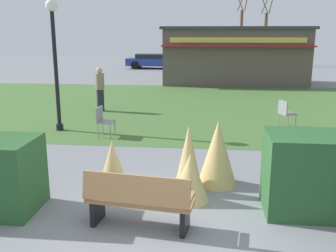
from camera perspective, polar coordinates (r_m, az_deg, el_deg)
The scene contains 16 objects.
ground_plane at distance 6.11m, azimuth -2.59°, elevation -16.28°, with size 80.00×80.00×0.00m, color slate.
lawn_patch at distance 16.21m, azimuth 2.98°, elevation 2.98°, with size 36.00×12.00×0.01m, color #446B33.
park_bench at distance 6.19m, azimuth -4.35°, elevation -10.86°, with size 1.75×0.74×0.95m.
hedge_right at distance 7.14m, azimuth 21.51°, elevation -6.57°, with size 1.86×1.10×1.38m, color #28562B.
ornamental_grass_behind_left at distance 7.88m, azimuth 7.29°, elevation -3.96°, with size 0.80×0.80×1.34m, color tan.
ornamental_grass_behind_right at distance 7.16m, azimuth 3.27°, elevation -7.54°, with size 0.72×0.72×0.91m, color tan.
ornamental_grass_behind_center at distance 7.48m, azimuth 3.03°, elevation -4.82°, with size 0.58×0.58×1.34m, color tan.
ornamental_grass_behind_far at distance 7.33m, azimuth -8.11°, elevation -6.30°, with size 0.68×0.68×1.11m, color tan.
lamppost_mid at distance 12.35m, azimuth -16.34°, elevation 10.72°, with size 0.36×0.36×3.95m.
food_kiosk at distance 23.40m, azimuth 9.75°, elevation 10.23°, with size 8.39×4.04×3.28m.
cafe_chair_west at distance 11.57m, azimuth -9.50°, elevation 1.02°, with size 0.49×0.49×0.89m.
cafe_chair_east at distance 13.02m, azimuth 16.87°, elevation 2.04°, with size 0.59×0.59×0.89m.
person_strolling at distance 15.25m, azimuth -9.96°, elevation 5.37°, with size 0.34×0.34×1.69m.
parked_car_west_slot at distance 32.32m, azimuth -2.31°, elevation 9.58°, with size 4.28×2.21×1.20m.
tree_left_bg at distance 35.65m, azimuth 14.07°, elevation 12.47°, with size 0.91×0.96×5.58m.
tree_right_bg at distance 37.17m, azimuth 10.66°, elevation 12.91°, with size 0.91×0.96×5.89m.
Camera 1 is at (0.81, -5.22, 3.07)m, focal length 41.48 mm.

